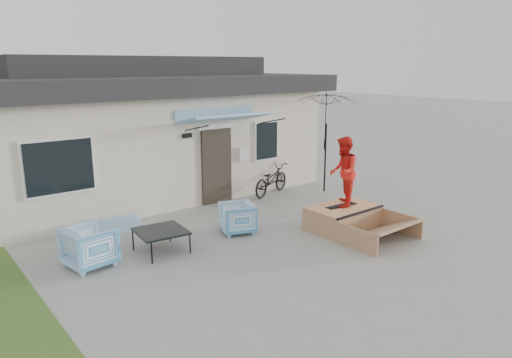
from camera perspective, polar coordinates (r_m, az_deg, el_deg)
ground at (r=9.71m, az=5.28°, el=-9.72°), size 90.00×90.00×0.00m
house at (r=15.80m, az=-15.04°, el=6.26°), size 10.80×8.49×4.10m
loveseat at (r=11.69m, az=-17.04°, el=-4.81°), size 1.39×0.63×0.53m
armchair_left at (r=9.82m, az=-19.32°, el=-7.41°), size 0.93×0.97×0.89m
armchair_right at (r=11.09m, az=-2.28°, el=-4.51°), size 0.92×0.95×0.77m
coffee_table at (r=10.21m, az=-11.27°, el=-7.28°), size 1.06×1.06×0.48m
bicycle at (r=14.27m, az=1.81°, el=0.31°), size 1.83×1.14×1.11m
patio_umbrella at (r=14.55m, az=8.37°, el=5.22°), size 2.32×2.21×2.20m
skate_ramp at (r=11.56m, az=10.35°, el=-4.58°), size 1.66×2.19×0.54m
skateboard at (r=11.51m, az=10.20°, el=-3.11°), size 0.87×0.28×0.05m
skater at (r=11.30m, az=10.38°, el=1.03°), size 1.02×0.99×1.65m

